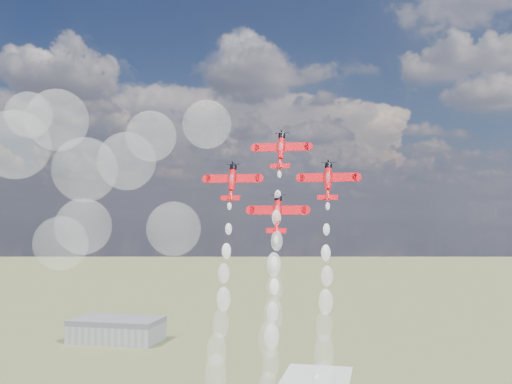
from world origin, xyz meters
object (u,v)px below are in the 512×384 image
Objects in this scene: plane_right at (328,180)px; plane_lead at (281,150)px; hangar at (117,330)px; plane_slot at (277,213)px; plane_left at (232,181)px.

plane_lead is at bearing 167.33° from plane_right.
plane_lead is at bearing -53.78° from hangar.
plane_lead is 1.00× the size of plane_right.
plane_lead reaches higher than plane_slot.
plane_lead is 1.00× the size of plane_left.
plane_slot is (0.00, -5.51, -16.26)m from plane_lead.
plane_right is at bearing 12.67° from plane_slot.
plane_left is (-12.27, -2.76, -8.13)m from plane_lead.
plane_left is 24.53m from plane_right.
plane_left is at bearing 180.00° from plane_right.
plane_lead is 17.17m from plane_slot.
plane_lead reaches higher than plane_left.
hangar is at bearing 128.37° from plane_right.
hangar is 232.06m from plane_right.
plane_right is 14.97m from plane_slot.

